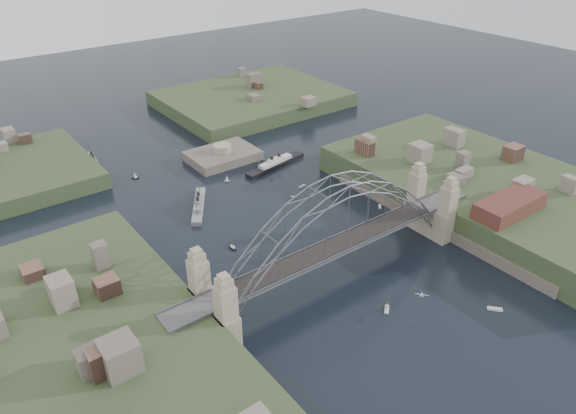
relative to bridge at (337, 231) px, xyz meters
The scene contains 21 objects.
ground 12.32m from the bridge, ahead, with size 500.00×500.00×0.00m, color black.
bridge is the anchor object (origin of this frame).
shore_west 58.25m from the bridge, behind, with size 50.50×90.00×12.00m.
shore_east 58.25m from the bridge, ahead, with size 50.50×90.00×12.00m.
headland_ne 121.38m from the bridge, 65.56° to the left, with size 70.00×55.00×9.50m, color #324324.
fort_island 72.14m from the bridge, 80.27° to the left, with size 22.00×16.00×9.40m.
wharf_shed 46.23m from the bridge, 17.65° to the right, with size 20.00×8.00×4.00m, color #592D26.
finger_pier 49.40m from the bridge, 35.68° to the right, with size 4.00×22.00×1.40m, color #545457.
naval_cruiser_near 48.83m from the bridge, 102.01° to the left, with size 12.79×18.06×5.92m.
naval_cruiser_far 95.05m from the bridge, 104.60° to the left, with size 5.32×18.34×6.13m.
ocean_liner 60.93m from the bridge, 67.45° to the left, with size 24.06×7.44×5.86m.
aeroplane 22.20m from the bridge, 73.67° to the right, with size 1.81×2.32×0.40m.
small_boat_a 29.49m from the bridge, 118.82° to the left, with size 0.85×2.34×1.43m.
small_boat_b 40.35m from the bridge, 66.86° to the left, with size 1.63×1.61×0.45m.
small_boat_c 19.27m from the bridge, 86.62° to the right, with size 2.54×2.37×2.38m.
small_boat_d 45.92m from the bridge, 61.60° to the left, with size 2.61×1.28×0.45m.
small_boat_e 68.03m from the bridge, 122.36° to the left, with size 2.88×3.44×0.45m.
small_boat_f 56.80m from the bridge, 85.07° to the left, with size 1.59×1.55×2.38m.
small_boat_g 36.88m from the bridge, 56.42° to the right, with size 2.80×3.00×0.45m.
small_boat_h 77.28m from the bridge, 102.71° to the left, with size 2.07×1.94×2.38m.
small_boat_i 37.15m from the bridge, 27.73° to the left, with size 2.02×2.07×0.45m.
Camera 1 is at (-67.59, -71.98, 74.93)m, focal length 33.28 mm.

